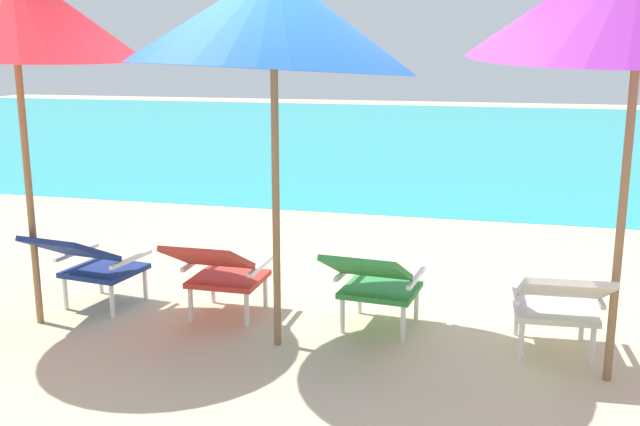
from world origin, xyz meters
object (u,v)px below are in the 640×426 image
Objects in this scene: lounge_chair_near_left at (219,270)px; beach_umbrella_center at (273,19)px; lounge_chair_far_left at (89,261)px; lounge_chair_near_right at (374,280)px; lounge_chair_far_right at (559,301)px; beach_umbrella_left at (13,10)px.

lounge_chair_near_left is 0.34× the size of beach_umbrella_center.
lounge_chair_far_left is 1.02× the size of lounge_chair_near_right.
lounge_chair_far_right is (1.22, -0.12, 0.00)m from lounge_chair_near_right.
lounge_chair_far_left is 0.36× the size of beach_umbrella_center.
lounge_chair_far_left is at bearing 50.55° from beach_umbrella_left.
lounge_chair_near_left is at bearing 177.86° from lounge_chair_far_right.
lounge_chair_far_left is at bearing -177.98° from lounge_chair_near_right.
beach_umbrella_left is 1.83m from beach_umbrella_center.
lounge_chair_near_left is 0.95× the size of lounge_chair_near_right.
lounge_chair_near_right is 0.36× the size of beach_umbrella_left.
lounge_chair_near_right is 1.88m from beach_umbrella_center.
lounge_chair_near_right is 3.06m from beach_umbrella_left.
beach_umbrella_left reaches higher than lounge_chair_near_left.
lounge_chair_near_right is 0.35× the size of beach_umbrella_center.
beach_umbrella_center is at bearing -9.12° from lounge_chair_far_left.
beach_umbrella_left reaches higher than lounge_chair_far_right.
beach_umbrella_center is (1.58, -0.25, 1.75)m from lounge_chair_far_left.
lounge_chair_near_right is at bearing 174.18° from lounge_chair_far_right.
lounge_chair_far_left is at bearing 170.88° from beach_umbrella_center.
lounge_chair_far_left is at bearing 179.21° from lounge_chair_far_right.
lounge_chair_far_right is 0.35× the size of beach_umbrella_left.
beach_umbrella_left reaches higher than lounge_chair_near_right.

